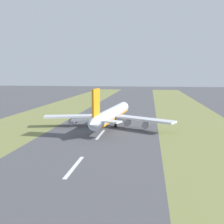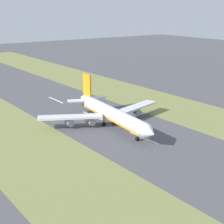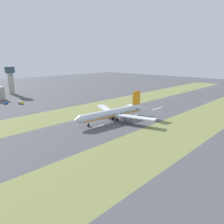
{
  "view_description": "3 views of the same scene",
  "coord_description": "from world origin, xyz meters",
  "views": [
    {
      "loc": [
        20.82,
        -125.92,
        26.37
      ],
      "look_at": [
        2.16,
        3.14,
        7.0
      ],
      "focal_mm": 42.0,
      "sensor_mm": 36.0,
      "label": 1
    },
    {
      "loc": [
        96.66,
        136.03,
        53.7
      ],
      "look_at": [
        2.16,
        3.14,
        7.0
      ],
      "focal_mm": 60.0,
      "sensor_mm": 36.0,
      "label": 2
    },
    {
      "loc": [
        -106.64,
        117.64,
        46.63
      ],
      "look_at": [
        2.16,
        3.14,
        7.0
      ],
      "focal_mm": 35.0,
      "sensor_mm": 36.0,
      "label": 3
    }
  ],
  "objects": [
    {
      "name": "centreline_dash_mid",
      "position": [
        0.0,
        -16.86,
        0.01
      ],
      "size": [
        1.2,
        18.0,
        0.01
      ],
      "primitive_type": "cube",
      "color": "silver",
      "rests_on": "ground"
    },
    {
      "name": "grass_median_east",
      "position": [
        45.0,
        0.0,
        0.0
      ],
      "size": [
        40.0,
        600.0,
        0.01
      ],
      "primitive_type": "cube",
      "color": "olive",
      "rests_on": "ground"
    },
    {
      "name": "airplane_main_jet",
      "position": [
        1.95,
        1.25,
        6.02
      ],
      "size": [
        63.75,
        67.2,
        20.2
      ],
      "color": "silver",
      "rests_on": "ground"
    },
    {
      "name": "centreline_dash_near",
      "position": [
        0.0,
        -56.86,
        0.01
      ],
      "size": [
        1.2,
        18.0,
        0.01
      ],
      "primitive_type": "cube",
      "color": "silver",
      "rests_on": "ground"
    },
    {
      "name": "grass_median_west",
      "position": [
        -45.0,
        0.0,
        0.0
      ],
      "size": [
        40.0,
        600.0,
        0.01
      ],
      "primitive_type": "cube",
      "color": "olive",
      "rests_on": "ground"
    },
    {
      "name": "centreline_dash_far",
      "position": [
        0.0,
        23.14,
        0.01
      ],
      "size": [
        1.2,
        18.0,
        0.01
      ],
      "primitive_type": "cube",
      "color": "silver",
      "rests_on": "ground"
    },
    {
      "name": "ground_plane",
      "position": [
        0.0,
        0.0,
        0.0
      ],
      "size": [
        800.0,
        800.0,
        0.0
      ],
      "primitive_type": "plane",
      "color": "#4C4C51"
    }
  ]
}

